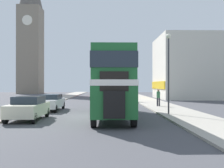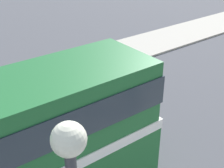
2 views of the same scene
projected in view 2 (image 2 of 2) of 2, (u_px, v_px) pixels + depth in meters
car_parked_mid at (41, 94)px, 13.93m from camera, size 1.70×4.45×1.42m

